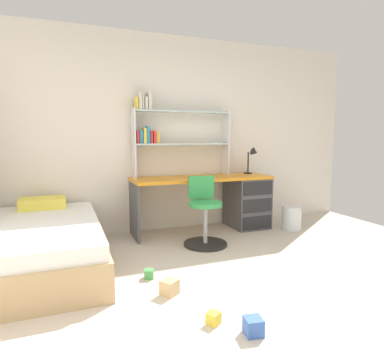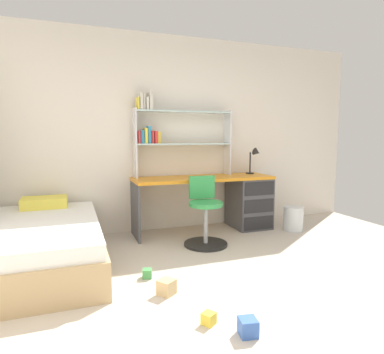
{
  "view_description": "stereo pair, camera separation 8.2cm",
  "coord_description": "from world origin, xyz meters",
  "views": [
    {
      "loc": [
        -1.49,
        -1.87,
        1.29
      ],
      "look_at": [
        -0.15,
        1.57,
        0.85
      ],
      "focal_mm": 31.14,
      "sensor_mm": 36.0,
      "label": 1
    },
    {
      "loc": [
        -1.41,
        -1.9,
        1.29
      ],
      "look_at": [
        -0.15,
        1.57,
        0.85
      ],
      "focal_mm": 31.14,
      "sensor_mm": 36.0,
      "label": 2
    }
  ],
  "objects": [
    {
      "name": "ground_plane",
      "position": [
        0.0,
        0.0,
        -0.01
      ],
      "size": [
        5.65,
        6.14,
        0.02
      ],
      "primitive_type": "cube",
      "color": "beige"
    },
    {
      "name": "room_shell",
      "position": [
        -1.23,
        1.25,
        1.33
      ],
      "size": [
        5.65,
        6.14,
        2.66
      ],
      "color": "silver",
      "rests_on": "ground_plane"
    },
    {
      "name": "desk",
      "position": [
        0.77,
        2.25,
        0.42
      ],
      "size": [
        1.9,
        0.59,
        0.76
      ],
      "color": "orange",
      "rests_on": "ground_plane"
    },
    {
      "name": "bookshelf_hutch",
      "position": [
        -0.16,
        2.43,
        1.4
      ],
      "size": [
        1.35,
        0.22,
        1.11
      ],
      "color": "silver",
      "rests_on": "desk"
    },
    {
      "name": "desk_lamp",
      "position": [
        1.11,
        2.34,
        1.01
      ],
      "size": [
        0.2,
        0.17,
        0.38
      ],
      "color": "black",
      "rests_on": "desk"
    },
    {
      "name": "swivel_chair",
      "position": [
        0.06,
        1.71,
        0.33
      ],
      "size": [
        0.52,
        0.52,
        0.82
      ],
      "color": "black",
      "rests_on": "ground_plane"
    },
    {
      "name": "bed_platform",
      "position": [
        -1.73,
        1.6,
        0.24
      ],
      "size": [
        1.15,
        1.92,
        0.59
      ],
      "color": "tan",
      "rests_on": "ground_plane"
    },
    {
      "name": "waste_bin",
      "position": [
        1.45,
        1.86,
        0.17
      ],
      "size": [
        0.27,
        0.27,
        0.34
      ],
      "primitive_type": "cylinder",
      "color": "silver",
      "rests_on": "ground_plane"
    },
    {
      "name": "toy_block_natural_0",
      "position": [
        -0.72,
        0.63,
        0.06
      ],
      "size": [
        0.17,
        0.17,
        0.12
      ],
      "primitive_type": "cube",
      "rotation": [
        0.0,
        0.0,
        2.2
      ],
      "color": "tan",
      "rests_on": "ground_plane"
    },
    {
      "name": "toy_block_blue_1",
      "position": [
        -0.37,
        -0.11,
        0.06
      ],
      "size": [
        0.13,
        0.13,
        0.11
      ],
      "primitive_type": "cube",
      "rotation": [
        0.0,
        0.0,
        2.97
      ],
      "color": "#3860B7",
      "rests_on": "ground_plane"
    },
    {
      "name": "toy_block_green_2",
      "position": [
        -0.8,
        1.0,
        0.04
      ],
      "size": [
        0.1,
        0.1,
        0.08
      ],
      "primitive_type": "cube",
      "rotation": [
        0.0,
        0.0,
        1.3
      ],
      "color": "#479E51",
      "rests_on": "ground_plane"
    },
    {
      "name": "toy_block_yellow_3",
      "position": [
        -0.56,
        0.1,
        0.04
      ],
      "size": [
        0.11,
        0.11,
        0.08
      ],
      "primitive_type": "cube",
      "rotation": [
        0.0,
        0.0,
        0.57
      ],
      "color": "gold",
      "rests_on": "ground_plane"
    }
  ]
}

